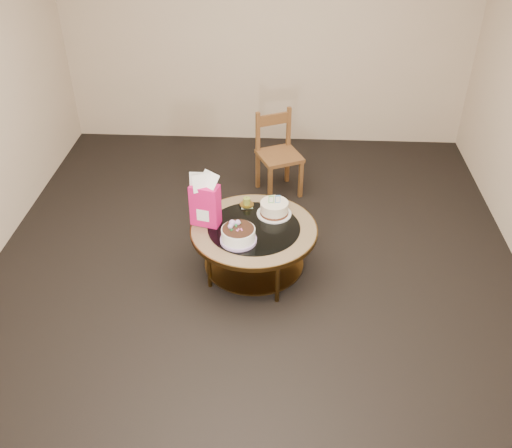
# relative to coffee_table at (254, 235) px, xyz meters

# --- Properties ---
(ground) EXTENTS (5.00, 5.00, 0.00)m
(ground) POSITION_rel_coffee_table_xyz_m (-0.00, 0.00, -0.38)
(ground) COLOR black
(ground) RESTS_ON ground
(room_walls) EXTENTS (4.52, 5.02, 2.61)m
(room_walls) POSITION_rel_coffee_table_xyz_m (-0.00, 0.00, 1.16)
(room_walls) COLOR beige
(room_walls) RESTS_ON ground
(coffee_table) EXTENTS (1.02, 1.02, 0.46)m
(coffee_table) POSITION_rel_coffee_table_xyz_m (0.00, 0.00, 0.00)
(coffee_table) COLOR brown
(coffee_table) RESTS_ON ground
(decorated_cake) EXTENTS (0.28, 0.28, 0.16)m
(decorated_cake) POSITION_rel_coffee_table_xyz_m (-0.11, -0.19, 0.13)
(decorated_cake) COLOR #B18FCA
(decorated_cake) RESTS_ON coffee_table
(cream_cake) EXTENTS (0.29, 0.29, 0.18)m
(cream_cake) POSITION_rel_coffee_table_xyz_m (0.16, 0.19, 0.14)
(cream_cake) COLOR silver
(cream_cake) RESTS_ON coffee_table
(gift_bag) EXTENTS (0.25, 0.20, 0.45)m
(gift_bag) POSITION_rel_coffee_table_xyz_m (-0.39, 0.04, 0.30)
(gift_bag) COLOR #E0156C
(gift_bag) RESTS_ON coffee_table
(pillar_candle) EXTENTS (0.12, 0.12, 0.09)m
(pillar_candle) POSITION_rel_coffee_table_xyz_m (-0.08, 0.31, 0.11)
(pillar_candle) COLOR #DBC65A
(pillar_candle) RESTS_ON coffee_table
(dining_chair) EXTENTS (0.51, 0.51, 0.83)m
(dining_chair) POSITION_rel_coffee_table_xyz_m (0.16, 1.32, 0.04)
(dining_chair) COLOR brown
(dining_chair) RESTS_ON ground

